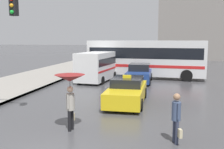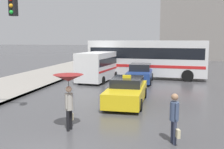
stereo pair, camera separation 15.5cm
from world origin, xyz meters
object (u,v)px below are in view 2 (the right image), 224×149
(sedan_red, at_px, (140,74))
(pedestrian_with_umbrella, at_px, (69,85))
(taxi, at_px, (127,91))
(pedestrian_man, at_px, (174,115))
(ambulance_van, at_px, (98,65))
(city_bus, at_px, (147,57))

(sedan_red, xyz_separation_m, pedestrian_with_umbrella, (-1.55, -11.69, 1.07))
(taxi, xyz_separation_m, pedestrian_man, (2.33, -5.25, 0.32))
(taxi, distance_m, ambulance_van, 7.91)
(ambulance_van, bearing_deg, pedestrian_with_umbrella, 106.21)
(taxi, bearing_deg, ambulance_van, -64.30)
(pedestrian_with_umbrella, bearing_deg, sedan_red, -0.81)
(taxi, height_order, sedan_red, taxi)
(city_bus, distance_m, pedestrian_with_umbrella, 14.56)
(city_bus, height_order, pedestrian_man, city_bus)
(ambulance_van, xyz_separation_m, pedestrian_with_umbrella, (1.91, -11.81, 0.43))
(taxi, xyz_separation_m, sedan_red, (0.04, 6.98, 0.04))
(taxi, height_order, city_bus, city_bus)
(sedan_red, distance_m, pedestrian_man, 12.44)
(sedan_red, height_order, city_bus, city_bus)
(taxi, distance_m, pedestrian_with_umbrella, 5.06)
(ambulance_van, bearing_deg, sedan_red, -174.94)
(pedestrian_with_umbrella, relative_size, pedestrian_man, 1.26)
(ambulance_van, bearing_deg, pedestrian_man, 121.97)
(taxi, bearing_deg, pedestrian_man, 113.93)
(sedan_red, relative_size, city_bus, 0.39)
(sedan_red, distance_m, pedestrian_with_umbrella, 11.84)
(ambulance_van, bearing_deg, city_bus, -138.04)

